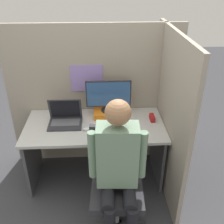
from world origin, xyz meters
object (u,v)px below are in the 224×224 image
object	(u,v)px
stapler	(152,118)
carrot_toy	(104,137)
monitor	(108,95)
person	(118,165)
paper_box	(109,113)
laptop	(65,119)
office_chair	(116,178)

from	to	relation	value
stapler	carrot_toy	size ratio (longest dim) A/B	0.92
monitor	person	size ratio (longest dim) A/B	0.37
paper_box	person	xyz separation A→B (m)	(0.04, -0.93, 0.03)
monitor	paper_box	bearing A→B (deg)	-90.00
paper_box	laptop	distance (m)	0.49
paper_box	laptop	world-z (taller)	laptop
laptop	carrot_toy	xyz separation A→B (m)	(0.40, -0.31, -0.03)
monitor	laptop	bearing A→B (deg)	-161.54
carrot_toy	office_chair	distance (m)	0.41
office_chair	person	world-z (taller)	person
monitor	stapler	xyz separation A→B (m)	(0.47, -0.13, -0.22)
stapler	carrot_toy	bearing A→B (deg)	-147.80
carrot_toy	office_chair	xyz separation A→B (m)	(0.10, -0.32, -0.24)
monitor	carrot_toy	xyz separation A→B (m)	(-0.06, -0.46, -0.23)
laptop	carrot_toy	size ratio (longest dim) A/B	2.56
office_chair	person	distance (m)	0.32
laptop	person	bearing A→B (deg)	-56.67
laptop	stapler	xyz separation A→B (m)	(0.94, 0.03, -0.02)
carrot_toy	office_chair	size ratio (longest dim) A/B	0.14
stapler	office_chair	size ratio (longest dim) A/B	0.13
monitor	carrot_toy	world-z (taller)	monitor
monitor	carrot_toy	bearing A→B (deg)	-97.70
office_chair	person	xyz separation A→B (m)	(0.01, -0.15, 0.28)
carrot_toy	person	world-z (taller)	person
laptop	stapler	size ratio (longest dim) A/B	2.79
paper_box	carrot_toy	xyz separation A→B (m)	(-0.06, -0.46, -0.01)
paper_box	carrot_toy	distance (m)	0.47
paper_box	carrot_toy	world-z (taller)	paper_box
stapler	person	size ratio (longest dim) A/B	0.09
stapler	person	bearing A→B (deg)	-118.19
stapler	carrot_toy	world-z (taller)	stapler
paper_box	person	distance (m)	0.93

